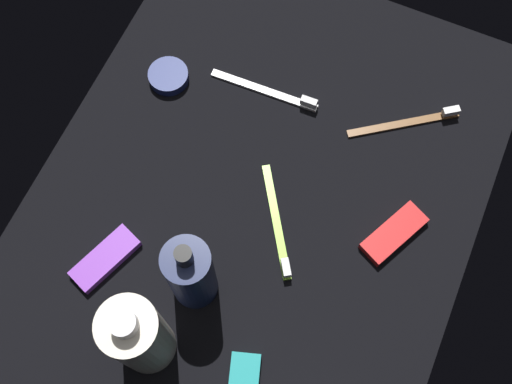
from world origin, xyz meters
TOP-DOWN VIEW (x-y plane):
  - ground_plane at (0.00, 0.00)cm, footprint 84.00×64.00cm
  - lotion_bottle at (15.65, -2.49)cm, footprint 6.40×6.40cm
  - bodywash_bottle at (25.76, -4.74)cm, footprint 7.49×7.49cm
  - toothbrush_white at (-17.44, -5.12)cm, footprint 1.87×18.03cm
  - toothbrush_lime at (2.96, 4.78)cm, footprint 15.68×10.92cm
  - toothbrush_brown at (-21.39, 16.95)cm, footprint 11.46×15.33cm
  - snack_bar_purple at (17.38, -16.08)cm, footprint 11.14×7.45cm
  - snack_bar_red at (-3.00, 20.69)cm, footprint 11.11×8.10cm
  - cream_tin_left at (-13.25, -21.19)cm, footprint 6.44×6.44cm

SIDE VIEW (x-z plane):
  - ground_plane at x=0.00cm, z-range -1.20..0.00cm
  - toothbrush_white at x=-17.44cm, z-range -0.44..1.66cm
  - toothbrush_lime at x=2.96cm, z-range -0.44..1.66cm
  - toothbrush_brown at x=-21.39cm, z-range -0.44..1.66cm
  - snack_bar_purple at x=17.38cm, z-range 0.00..1.50cm
  - snack_bar_red at x=-3.00cm, z-range 0.00..1.50cm
  - cream_tin_left at x=-13.25cm, z-range 0.00..1.68cm
  - lotion_bottle at x=15.65cm, z-range -1.21..16.77cm
  - bodywash_bottle at x=25.76cm, z-range -0.88..19.03cm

